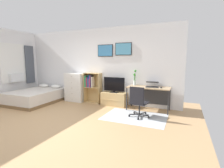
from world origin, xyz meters
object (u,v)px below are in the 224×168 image
object	(u,v)px
desk	(149,91)
bamboo_vase	(135,79)
television	(114,85)
computer_mouse	(161,88)
bookshelf	(92,85)
office_chair	(138,101)
dresser	(75,87)
tv_stand	(114,99)
laptop	(152,85)
bed	(37,96)

from	to	relation	value
desk	bamboo_vase	distance (m)	0.62
television	computer_mouse	xyz separation A→B (m)	(1.58, -0.13, 0.04)
bookshelf	television	bearing A→B (deg)	-4.49
office_chair	bamboo_vase	size ratio (longest dim) A/B	1.69
dresser	office_chair	bearing A→B (deg)	-18.06
tv_stand	laptop	world-z (taller)	laptop
bookshelf	dresser	bearing A→B (deg)	-174.47
desk	laptop	distance (m)	0.22
bamboo_vase	television	bearing A→B (deg)	-170.76
dresser	tv_stand	bearing A→B (deg)	0.53
bookshelf	laptop	bearing A→B (deg)	-1.57
bookshelf	laptop	distance (m)	2.23
television	computer_mouse	bearing A→B (deg)	-4.78
bamboo_vase	desk	bearing A→B (deg)	-12.06
laptop	desk	bearing A→B (deg)	176.03
bookshelf	laptop	size ratio (longest dim) A/B	2.35
television	laptop	world-z (taller)	television
computer_mouse	bamboo_vase	bearing A→B (deg)	164.51
tv_stand	desk	distance (m)	1.26
bookshelf	tv_stand	size ratio (longest dim) A/B	1.26
laptop	bed	bearing A→B (deg)	-177.86
television	bamboo_vase	bearing A→B (deg)	9.24
dresser	tv_stand	distance (m)	1.64
tv_stand	office_chair	size ratio (longest dim) A/B	1.02
dresser	television	xyz separation A→B (m)	(1.61, -0.01, 0.18)
computer_mouse	bamboo_vase	distance (m)	0.94
television	office_chair	xyz separation A→B (m)	(1.08, -0.87, -0.26)
bookshelf	office_chair	xyz separation A→B (m)	(2.02, -0.95, -0.19)
laptop	computer_mouse	distance (m)	0.33
dresser	computer_mouse	distance (m)	3.20
dresser	bookshelf	world-z (taller)	bookshelf
bookshelf	television	world-z (taller)	bookshelf
computer_mouse	bamboo_vase	size ratio (longest dim) A/B	0.20
desk	office_chair	xyz separation A→B (m)	(-0.11, -0.88, -0.15)
television	desk	world-z (taller)	television
television	office_chair	size ratio (longest dim) A/B	0.88
computer_mouse	tv_stand	bearing A→B (deg)	174.42
tv_stand	bookshelf	bearing A→B (deg)	176.87
desk	laptop	bearing A→B (deg)	4.35
television	bamboo_vase	world-z (taller)	bamboo_vase
laptop	bookshelf	bearing A→B (deg)	170.12
laptop	computer_mouse	bearing A→B (deg)	-34.89
television	dresser	bearing A→B (deg)	179.74
bookshelf	office_chair	size ratio (longest dim) A/B	1.28
tv_stand	computer_mouse	distance (m)	1.67
bookshelf	office_chair	world-z (taller)	bookshelf
bookshelf	office_chair	distance (m)	2.24
desk	computer_mouse	distance (m)	0.43
desk	television	bearing A→B (deg)	-179.74
bookshelf	computer_mouse	bearing A→B (deg)	-4.67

